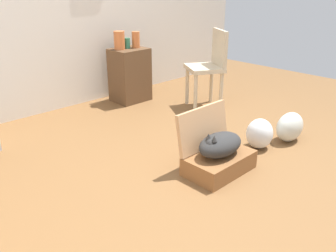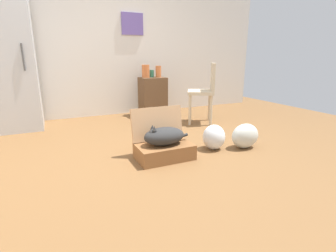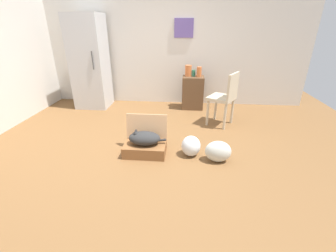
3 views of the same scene
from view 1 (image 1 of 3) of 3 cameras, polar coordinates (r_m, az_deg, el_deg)
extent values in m
plane|color=brown|center=(3.11, 4.07, -6.77)|extent=(7.68, 7.68, 0.00)
cube|color=brown|center=(3.06, 8.10, -5.82)|extent=(0.58, 0.36, 0.16)
cube|color=tan|center=(3.05, 5.57, -0.32)|extent=(0.58, 0.10, 0.36)
ellipsoid|color=#2D2D2D|center=(2.98, 8.28, -2.92)|extent=(0.44, 0.27, 0.18)
sphere|color=#2D2D2D|center=(2.88, 6.84, -2.99)|extent=(0.10, 0.10, 0.10)
cone|color=#2D2D2D|center=(2.84, 7.34, -1.97)|extent=(0.05, 0.05, 0.05)
cone|color=#2D2D2D|center=(2.87, 6.45, -1.63)|extent=(0.05, 0.05, 0.05)
cylinder|color=#2D2D2D|center=(3.17, 9.85, -2.43)|extent=(0.20, 0.03, 0.07)
ellipsoid|color=silver|center=(3.53, 14.29, -1.17)|extent=(0.26, 0.25, 0.29)
ellipsoid|color=silver|center=(3.77, 18.72, -0.13)|extent=(0.35, 0.22, 0.29)
cube|color=brown|center=(4.76, -6.06, 8.04)|extent=(0.45, 0.37, 0.69)
cylinder|color=#CC6B38|center=(4.64, -7.72, 13.31)|extent=(0.14, 0.14, 0.22)
cylinder|color=#CC6B38|center=(4.73, -5.12, 13.47)|extent=(0.10, 0.10, 0.20)
cylinder|color=#2D7051|center=(4.70, -6.48, 12.91)|extent=(0.07, 0.07, 0.13)
cylinder|color=beige|center=(4.63, 3.06, 6.35)|extent=(0.04, 0.04, 0.47)
cylinder|color=beige|center=(4.32, 4.37, 5.12)|extent=(0.04, 0.04, 0.47)
cylinder|color=beige|center=(4.73, 6.86, 6.57)|extent=(0.04, 0.04, 0.47)
cylinder|color=beige|center=(4.43, 8.40, 5.39)|extent=(0.04, 0.04, 0.47)
cube|color=beige|center=(4.46, 5.80, 9.11)|extent=(0.57, 0.57, 0.05)
cube|color=beige|center=(4.47, 8.18, 12.17)|extent=(0.24, 0.37, 0.43)
camera|label=2|loc=(1.41, 70.91, -13.12)|focal=27.33mm
camera|label=3|loc=(2.97, 71.21, 11.19)|focal=24.41mm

